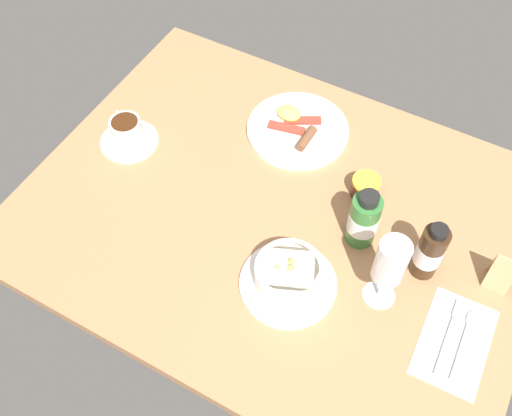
{
  "coord_description": "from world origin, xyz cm",
  "views": [
    {
      "loc": [
        30.75,
        -66.77,
        105.82
      ],
      "look_at": [
        -3.09,
        -5.13,
        5.87
      ],
      "focal_mm": 41.33,
      "sensor_mm": 36.0,
      "label": 1
    }
  ],
  "objects_px": {
    "porridge_bowl": "(289,277)",
    "breakfast_plate": "(297,129)",
    "coffee_cup": "(127,133)",
    "menu_card": "(503,271)",
    "jam_jar": "(365,187)",
    "sauce_bottle_brown": "(430,252)",
    "cutlery_setting": "(456,340)",
    "sauce_bottle_green": "(364,219)",
    "wine_glass": "(390,264)"
  },
  "relations": [
    {
      "from": "porridge_bowl",
      "to": "breakfast_plate",
      "type": "height_order",
      "value": "porridge_bowl"
    },
    {
      "from": "coffee_cup",
      "to": "menu_card",
      "type": "bearing_deg",
      "value": 3.14
    },
    {
      "from": "coffee_cup",
      "to": "jam_jar",
      "type": "bearing_deg",
      "value": 12.58
    },
    {
      "from": "coffee_cup",
      "to": "jam_jar",
      "type": "distance_m",
      "value": 0.57
    },
    {
      "from": "porridge_bowl",
      "to": "jam_jar",
      "type": "bearing_deg",
      "value": 80.97
    },
    {
      "from": "jam_jar",
      "to": "sauce_bottle_brown",
      "type": "distance_m",
      "value": 0.22
    },
    {
      "from": "cutlery_setting",
      "to": "breakfast_plate",
      "type": "height_order",
      "value": "breakfast_plate"
    },
    {
      "from": "sauce_bottle_brown",
      "to": "sauce_bottle_green",
      "type": "height_order",
      "value": "sauce_bottle_brown"
    },
    {
      "from": "porridge_bowl",
      "to": "breakfast_plate",
      "type": "distance_m",
      "value": 0.42
    },
    {
      "from": "porridge_bowl",
      "to": "cutlery_setting",
      "type": "height_order",
      "value": "porridge_bowl"
    },
    {
      "from": "menu_card",
      "to": "jam_jar",
      "type": "bearing_deg",
      "value": 166.71
    },
    {
      "from": "jam_jar",
      "to": "breakfast_plate",
      "type": "xyz_separation_m",
      "value": [
        -0.22,
        0.1,
        -0.02
      ]
    },
    {
      "from": "coffee_cup",
      "to": "sauce_bottle_green",
      "type": "distance_m",
      "value": 0.59
    },
    {
      "from": "coffee_cup",
      "to": "jam_jar",
      "type": "xyz_separation_m",
      "value": [
        0.55,
        0.12,
        -0.0
      ]
    },
    {
      "from": "cutlery_setting",
      "to": "wine_glass",
      "type": "xyz_separation_m",
      "value": [
        -0.16,
        0.02,
        0.12
      ]
    },
    {
      "from": "sauce_bottle_green",
      "to": "breakfast_plate",
      "type": "bearing_deg",
      "value": 140.39
    },
    {
      "from": "sauce_bottle_brown",
      "to": "breakfast_plate",
      "type": "relative_size",
      "value": 0.61
    },
    {
      "from": "sauce_bottle_brown",
      "to": "menu_card",
      "type": "bearing_deg",
      "value": 17.18
    },
    {
      "from": "coffee_cup",
      "to": "breakfast_plate",
      "type": "distance_m",
      "value": 0.4
    },
    {
      "from": "wine_glass",
      "to": "sauce_bottle_green",
      "type": "distance_m",
      "value": 0.15
    },
    {
      "from": "sauce_bottle_brown",
      "to": "sauce_bottle_green",
      "type": "bearing_deg",
      "value": 175.74
    },
    {
      "from": "porridge_bowl",
      "to": "jam_jar",
      "type": "distance_m",
      "value": 0.29
    },
    {
      "from": "jam_jar",
      "to": "wine_glass",
      "type": "bearing_deg",
      "value": -60.35
    },
    {
      "from": "porridge_bowl",
      "to": "menu_card",
      "type": "distance_m",
      "value": 0.42
    },
    {
      "from": "cutlery_setting",
      "to": "jam_jar",
      "type": "height_order",
      "value": "jam_jar"
    },
    {
      "from": "wine_glass",
      "to": "porridge_bowl",
      "type": "bearing_deg",
      "value": -158.15
    },
    {
      "from": "porridge_bowl",
      "to": "wine_glass",
      "type": "distance_m",
      "value": 0.2
    },
    {
      "from": "coffee_cup",
      "to": "breakfast_plate",
      "type": "relative_size",
      "value": 0.56
    },
    {
      "from": "menu_card",
      "to": "sauce_bottle_brown",
      "type": "bearing_deg",
      "value": -162.82
    },
    {
      "from": "jam_jar",
      "to": "sauce_bottle_brown",
      "type": "bearing_deg",
      "value": -33.67
    },
    {
      "from": "coffee_cup",
      "to": "wine_glass",
      "type": "height_order",
      "value": "wine_glass"
    },
    {
      "from": "wine_glass",
      "to": "jam_jar",
      "type": "distance_m",
      "value": 0.27
    },
    {
      "from": "coffee_cup",
      "to": "menu_card",
      "type": "distance_m",
      "value": 0.87
    },
    {
      "from": "cutlery_setting",
      "to": "jam_jar",
      "type": "xyz_separation_m",
      "value": [
        -0.29,
        0.23,
        0.02
      ]
    },
    {
      "from": "cutlery_setting",
      "to": "jam_jar",
      "type": "relative_size",
      "value": 3.25
    },
    {
      "from": "jam_jar",
      "to": "sauce_bottle_green",
      "type": "bearing_deg",
      "value": -71.96
    },
    {
      "from": "porridge_bowl",
      "to": "menu_card",
      "type": "bearing_deg",
      "value": 29.81
    },
    {
      "from": "cutlery_setting",
      "to": "wine_glass",
      "type": "bearing_deg",
      "value": 173.62
    },
    {
      "from": "coffee_cup",
      "to": "sauce_bottle_green",
      "type": "xyz_separation_m",
      "value": [
        0.59,
        0.01,
        0.04
      ]
    },
    {
      "from": "breakfast_plate",
      "to": "wine_glass",
      "type": "bearing_deg",
      "value": -43.0
    },
    {
      "from": "sauce_bottle_green",
      "to": "breakfast_plate",
      "type": "xyz_separation_m",
      "value": [
        -0.25,
        0.21,
        -0.06
      ]
    },
    {
      "from": "sauce_bottle_brown",
      "to": "sauce_bottle_green",
      "type": "xyz_separation_m",
      "value": [
        -0.14,
        0.01,
        -0.0
      ]
    },
    {
      "from": "sauce_bottle_brown",
      "to": "sauce_bottle_green",
      "type": "relative_size",
      "value": 1.02
    },
    {
      "from": "porridge_bowl",
      "to": "sauce_bottle_brown",
      "type": "xyz_separation_m",
      "value": [
        0.22,
        0.17,
        0.03
      ]
    },
    {
      "from": "breakfast_plate",
      "to": "cutlery_setting",
      "type": "bearing_deg",
      "value": -33.62
    },
    {
      "from": "porridge_bowl",
      "to": "coffee_cup",
      "type": "xyz_separation_m",
      "value": [
        -0.51,
        0.16,
        -0.01
      ]
    },
    {
      "from": "porridge_bowl",
      "to": "sauce_bottle_green",
      "type": "xyz_separation_m",
      "value": [
        0.08,
        0.18,
        0.03
      ]
    },
    {
      "from": "breakfast_plate",
      "to": "porridge_bowl",
      "type": "bearing_deg",
      "value": -66.09
    },
    {
      "from": "wine_glass",
      "to": "menu_card",
      "type": "distance_m",
      "value": 0.25
    },
    {
      "from": "porridge_bowl",
      "to": "wine_glass",
      "type": "relative_size",
      "value": 1.05
    }
  ]
}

